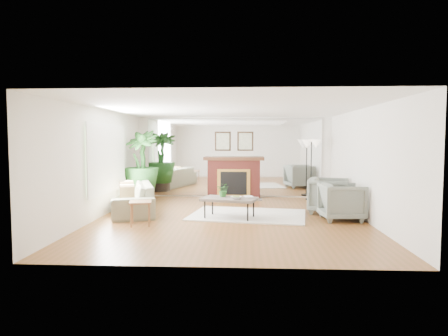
# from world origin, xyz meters

# --- Properties ---
(ground) EXTENTS (7.00, 7.00, 0.00)m
(ground) POSITION_xyz_m (0.00, 0.00, 0.00)
(ground) COLOR brown
(ground) RESTS_ON ground
(wall_left) EXTENTS (0.02, 7.00, 2.50)m
(wall_left) POSITION_xyz_m (-2.99, 0.00, 1.25)
(wall_left) COLOR white
(wall_left) RESTS_ON ground
(wall_right) EXTENTS (0.02, 7.00, 2.50)m
(wall_right) POSITION_xyz_m (2.99, 0.00, 1.25)
(wall_right) COLOR white
(wall_right) RESTS_ON ground
(wall_back) EXTENTS (6.00, 0.02, 2.50)m
(wall_back) POSITION_xyz_m (0.00, 3.49, 1.25)
(wall_back) COLOR white
(wall_back) RESTS_ON ground
(mirror_panel) EXTENTS (5.40, 0.04, 2.40)m
(mirror_panel) POSITION_xyz_m (0.00, 3.47, 1.25)
(mirror_panel) COLOR silver
(mirror_panel) RESTS_ON wall_back
(window_panel) EXTENTS (0.04, 2.40, 1.50)m
(window_panel) POSITION_xyz_m (-2.96, 0.40, 1.35)
(window_panel) COLOR #B2E09E
(window_panel) RESTS_ON wall_left
(fireplace) EXTENTS (1.85, 0.83, 2.05)m
(fireplace) POSITION_xyz_m (0.00, 3.26, 0.66)
(fireplace) COLOR maroon
(fireplace) RESTS_ON ground
(area_rug) EXTENTS (2.92, 2.28, 0.03)m
(area_rug) POSITION_xyz_m (0.42, 0.41, 0.01)
(area_rug) COLOR silver
(area_rug) RESTS_ON ground
(coffee_table) EXTENTS (1.35, 1.00, 0.48)m
(coffee_table) POSITION_xyz_m (-0.01, -0.02, 0.44)
(coffee_table) COLOR #62564D
(coffee_table) RESTS_ON ground
(sofa) EXTENTS (1.65, 2.62, 0.71)m
(sofa) POSITION_xyz_m (-2.45, 0.68, 0.36)
(sofa) COLOR gray
(sofa) RESTS_ON ground
(armchair_back) EXTENTS (1.16, 1.14, 0.86)m
(armchair_back) POSITION_xyz_m (2.39, 0.84, 0.43)
(armchair_back) COLOR gray
(armchair_back) RESTS_ON ground
(armchair_front) EXTENTS (0.96, 0.94, 0.82)m
(armchair_front) POSITION_xyz_m (2.50, -0.03, 0.41)
(armchair_front) COLOR gray
(armchair_front) RESTS_ON ground
(side_table) EXTENTS (0.53, 0.53, 0.51)m
(side_table) POSITION_xyz_m (-1.84, -0.82, 0.43)
(side_table) COLOR brown
(side_table) RESTS_ON ground
(potted_ficus) EXTENTS (1.23, 1.23, 2.06)m
(potted_ficus) POSITION_xyz_m (-2.58, 2.10, 1.10)
(potted_ficus) COLOR black
(potted_ficus) RESTS_ON ground
(floor_lamp) EXTENTS (0.59, 0.33, 1.80)m
(floor_lamp) POSITION_xyz_m (2.31, 3.00, 1.54)
(floor_lamp) COLOR black
(floor_lamp) RESTS_ON ground
(tabletop_plant) EXTENTS (0.35, 0.33, 0.32)m
(tabletop_plant) POSITION_xyz_m (-0.15, 0.15, 0.64)
(tabletop_plant) COLOR #296224
(tabletop_plant) RESTS_ON coffee_table
(fruit_bowl) EXTENTS (0.30, 0.30, 0.06)m
(fruit_bowl) POSITION_xyz_m (0.15, -0.20, 0.51)
(fruit_bowl) COLOR brown
(fruit_bowl) RESTS_ON coffee_table
(book) EXTENTS (0.24, 0.29, 0.02)m
(book) POSITION_xyz_m (0.33, 0.11, 0.49)
(book) COLOR brown
(book) RESTS_ON coffee_table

